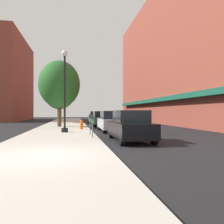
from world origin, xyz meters
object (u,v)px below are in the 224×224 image
parking_meter_far (90,122)px  car_silver (111,121)px  parking_meter_near (92,123)px  car_white (96,118)px  car_green (101,119)px  tree_mid (59,84)px  fire_hydrant (81,125)px  lamppost (65,89)px  car_black (130,126)px  tree_near (59,91)px

parking_meter_far → car_silver: car_silver is taller
parking_meter_near → car_white: 18.07m
car_green → car_white: size_ratio=1.00×
parking_meter_far → tree_mid: (-2.45, 8.61, 3.40)m
fire_hydrant → parking_meter_far: parking_meter_far is taller
parking_meter_far → car_silver: bearing=59.6°
lamppost → car_green: (3.63, 8.45, -2.39)m
lamppost → parking_meter_far: 3.43m
car_black → car_silver: size_ratio=1.00×
parking_meter_near → parking_meter_far: bearing=90.0°
tree_mid → car_green: bearing=22.3°
car_black → tree_mid: bearing=111.7°
fire_hydrant → car_white: bearing=78.6°
parking_meter_near → car_black: car_black is taller
fire_hydrant → car_silver: size_ratio=0.18×
car_silver → car_green: bearing=89.6°
lamppost → fire_hydrant: size_ratio=7.47×
fire_hydrant → parking_meter_near: bearing=-86.3°
parking_meter_near → car_green: bearing=80.9°
car_silver → tree_mid: bearing=129.4°
tree_near → tree_mid: size_ratio=1.04×
tree_near → lamppost: bearing=-85.2°
car_silver → car_white: size_ratio=1.00×
car_silver → car_black: bearing=-90.4°
lamppost → tree_near: tree_near is taller
parking_meter_near → tree_near: tree_near is taller
parking_meter_near → car_silver: bearing=69.3°
lamppost → tree_near: size_ratio=0.86×
parking_meter_near → car_white: bearing=83.8°
fire_hydrant → tree_mid: size_ratio=0.12×
lamppost → car_silver: 4.56m
car_white → car_silver: bearing=-90.6°
tree_near → car_black: 20.82m
fire_hydrant → parking_meter_far: bearing=-84.8°
tree_near → car_black: bearing=-76.2°
lamppost → car_green: bearing=66.8°
parking_meter_near → car_silver: (1.95, 5.16, -0.14)m
car_green → car_black: bearing=-88.0°
car_black → car_green: size_ratio=1.00×
tree_near → car_silver: (4.90, -13.76, -3.64)m
lamppost → tree_near: (-1.27, 15.13, 1.24)m
parking_meter_far → car_black: bearing=-55.3°
parking_meter_near → car_green: (1.95, 12.24, -0.14)m
lamppost → car_black: size_ratio=1.37×
parking_meter_far → car_black: size_ratio=0.30×
fire_hydrant → parking_meter_far: (0.40, -4.43, 0.43)m
fire_hydrant → car_black: size_ratio=0.18×
lamppost → car_white: 14.83m
fire_hydrant → car_green: size_ratio=0.18×
lamppost → tree_mid: size_ratio=0.89×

